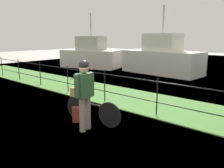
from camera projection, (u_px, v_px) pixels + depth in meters
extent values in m
plane|color=beige|center=(69.00, 132.00, 5.16)|extent=(60.00, 60.00, 0.00)
cube|color=#569342|center=(143.00, 101.00, 7.55)|extent=(27.00, 2.40, 0.03)
plane|color=#60849E|center=(211.00, 74.00, 13.15)|extent=(30.00, 30.00, 0.00)
cylinder|color=black|center=(2.00, 66.00, 12.51)|extent=(0.04, 0.04, 1.08)
cylinder|color=black|center=(19.00, 70.00, 11.24)|extent=(0.04, 0.04, 1.08)
cylinder|color=black|center=(40.00, 74.00, 9.97)|extent=(0.04, 0.04, 1.08)
cylinder|color=black|center=(68.00, 79.00, 8.70)|extent=(0.04, 0.04, 1.08)
cylinder|color=black|center=(105.00, 87.00, 7.43)|extent=(0.04, 0.04, 1.08)
cylinder|color=black|center=(157.00, 97.00, 6.16)|extent=(0.04, 0.04, 1.08)
cylinder|color=black|center=(128.00, 96.00, 6.83)|extent=(18.00, 0.03, 0.03)
cylinder|color=black|center=(129.00, 78.00, 6.70)|extent=(18.00, 0.03, 0.03)
cylinder|color=black|center=(110.00, 115.00, 5.34)|extent=(0.64, 0.12, 0.64)
cylinder|color=black|center=(77.00, 107.00, 5.93)|extent=(0.64, 0.12, 0.64)
cylinder|color=#2D2D33|center=(92.00, 104.00, 5.60)|extent=(0.85, 0.14, 0.04)
cube|color=black|center=(80.00, 100.00, 5.82)|extent=(0.21, 0.11, 0.06)
cube|color=slate|center=(80.00, 97.00, 5.80)|extent=(0.38, 0.20, 0.02)
cube|color=#A87F51|center=(79.00, 92.00, 5.77)|extent=(0.43, 0.34, 0.24)
ellipsoid|color=silver|center=(79.00, 85.00, 5.73)|extent=(0.29, 0.17, 0.13)
sphere|color=silver|center=(83.00, 83.00, 5.66)|extent=(0.11, 0.11, 0.11)
cylinder|color=gray|center=(88.00, 113.00, 5.25)|extent=(0.14, 0.14, 0.82)
cylinder|color=gray|center=(82.00, 115.00, 5.09)|extent=(0.14, 0.14, 0.82)
cube|color=#2D5633|center=(84.00, 85.00, 5.03)|extent=(0.31, 0.43, 0.56)
cylinder|color=#2D5633|center=(90.00, 83.00, 5.20)|extent=(0.10, 0.10, 0.50)
cylinder|color=#2D5633|center=(78.00, 86.00, 4.84)|extent=(0.10, 0.10, 0.50)
sphere|color=tan|center=(84.00, 69.00, 4.94)|extent=(0.22, 0.22, 0.22)
sphere|color=black|center=(84.00, 65.00, 4.93)|extent=(0.23, 0.23, 0.23)
cube|color=maroon|center=(78.00, 114.00, 5.75)|extent=(0.33, 0.32, 0.40)
cube|color=silver|center=(161.00, 62.00, 13.33)|extent=(4.93, 2.38, 1.37)
cube|color=silver|center=(162.00, 42.00, 13.08)|extent=(2.22, 1.55, 1.02)
cylinder|color=#B2B2B2|center=(163.00, 19.00, 12.80)|extent=(0.10, 0.10, 1.60)
cube|color=silver|center=(91.00, 59.00, 16.07)|extent=(4.57, 3.02, 1.27)
cube|color=#B7B2A8|center=(91.00, 43.00, 15.84)|extent=(2.15, 1.83, 0.99)
cylinder|color=#B2B2B2|center=(91.00, 25.00, 15.56)|extent=(0.10, 0.10, 1.60)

